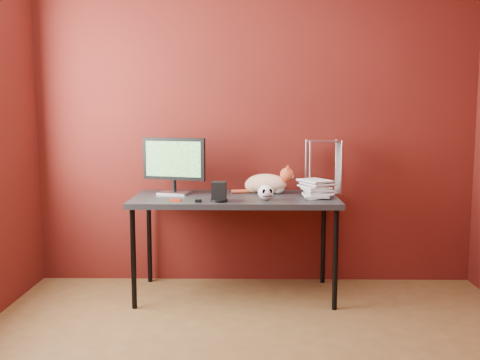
{
  "coord_description": "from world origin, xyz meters",
  "views": [
    {
      "loc": [
        -0.05,
        -2.53,
        1.36
      ],
      "look_at": [
        -0.11,
        1.15,
        0.9
      ],
      "focal_mm": 40.0,
      "sensor_mm": 36.0,
      "label": 1
    }
  ],
  "objects_px": {
    "book_stack": "(306,99)",
    "monitor": "(174,163)",
    "desk": "(235,203)",
    "cat": "(267,183)",
    "skull_mug": "(266,192)",
    "speaker": "(219,192)"
  },
  "relations": [
    {
      "from": "book_stack",
      "to": "monitor",
      "type": "bearing_deg",
      "value": 172.42
    },
    {
      "from": "desk",
      "to": "cat",
      "type": "height_order",
      "value": "cat"
    },
    {
      "from": "desk",
      "to": "skull_mug",
      "type": "height_order",
      "value": "skull_mug"
    },
    {
      "from": "monitor",
      "to": "book_stack",
      "type": "height_order",
      "value": "book_stack"
    },
    {
      "from": "monitor",
      "to": "cat",
      "type": "relative_size",
      "value": 1.02
    },
    {
      "from": "desk",
      "to": "speaker",
      "type": "bearing_deg",
      "value": -114.0
    },
    {
      "from": "desk",
      "to": "book_stack",
      "type": "distance_m",
      "value": 0.92
    },
    {
      "from": "cat",
      "to": "book_stack",
      "type": "bearing_deg",
      "value": -20.67
    },
    {
      "from": "skull_mug",
      "to": "book_stack",
      "type": "height_order",
      "value": "book_stack"
    },
    {
      "from": "cat",
      "to": "book_stack",
      "type": "xyz_separation_m",
      "value": [
        0.27,
        -0.19,
        0.64
      ]
    },
    {
      "from": "desk",
      "to": "speaker",
      "type": "relative_size",
      "value": 10.76
    },
    {
      "from": "desk",
      "to": "book_stack",
      "type": "relative_size",
      "value": 1.05
    },
    {
      "from": "desk",
      "to": "monitor",
      "type": "distance_m",
      "value": 0.56
    },
    {
      "from": "monitor",
      "to": "speaker",
      "type": "height_order",
      "value": "monitor"
    },
    {
      "from": "desk",
      "to": "book_stack",
      "type": "height_order",
      "value": "book_stack"
    },
    {
      "from": "monitor",
      "to": "skull_mug",
      "type": "xyz_separation_m",
      "value": [
        0.68,
        -0.28,
        -0.18
      ]
    },
    {
      "from": "skull_mug",
      "to": "book_stack",
      "type": "relative_size",
      "value": 0.08
    },
    {
      "from": "cat",
      "to": "skull_mug",
      "type": "relative_size",
      "value": 4.09
    },
    {
      "from": "monitor",
      "to": "book_stack",
      "type": "distance_m",
      "value": 1.09
    },
    {
      "from": "speaker",
      "to": "skull_mug",
      "type": "bearing_deg",
      "value": 12.7
    },
    {
      "from": "speaker",
      "to": "book_stack",
      "type": "height_order",
      "value": "book_stack"
    },
    {
      "from": "skull_mug",
      "to": "desk",
      "type": "bearing_deg",
      "value": 130.95
    }
  ]
}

